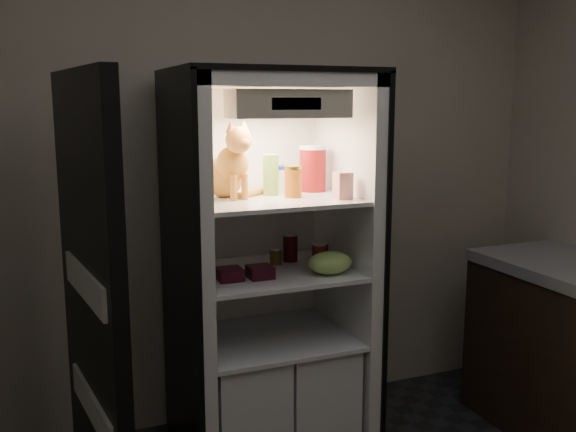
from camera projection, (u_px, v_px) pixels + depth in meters
name	position (u px, v px, depth m)	size (l,w,h in m)	color
room_shell	(445.00, 143.00, 1.72)	(3.60, 3.60, 3.60)	white
refrigerator	(267.00, 296.00, 3.13)	(0.90, 0.72, 1.88)	white
fridge_door	(93.00, 312.00, 2.51)	(0.17, 0.87, 1.85)	black
tabby_cat	(229.00, 169.00, 2.95)	(0.32, 0.35, 0.36)	#B16716
parmesan_shaker	(271.00, 175.00, 3.03)	(0.07, 0.07, 0.19)	#248737
mayo_tub	(279.00, 179.00, 3.14)	(0.09, 0.09, 0.13)	white
salsa_jar	(293.00, 182.00, 2.97)	(0.08, 0.08, 0.15)	maroon
pepper_jar	(313.00, 168.00, 3.16)	(0.13, 0.13, 0.22)	maroon
cream_carton	(343.00, 186.00, 2.92)	(0.07, 0.07, 0.12)	white
soda_can_a	(290.00, 248.00, 3.20)	(0.07, 0.07, 0.14)	black
soda_can_b	(322.00, 255.00, 3.10)	(0.06, 0.06, 0.12)	black
soda_can_c	(319.00, 257.00, 3.02)	(0.07, 0.07, 0.13)	black
condiment_jar	(276.00, 256.00, 3.14)	(0.06, 0.06, 0.08)	brown
grape_bag	(330.00, 263.00, 2.97)	(0.21, 0.16, 0.11)	#8FB554
berry_box_left	(230.00, 274.00, 2.87)	(0.11, 0.11, 0.05)	#440B1D
berry_box_right	(260.00, 272.00, 2.90)	(0.11, 0.11, 0.05)	#440B1D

